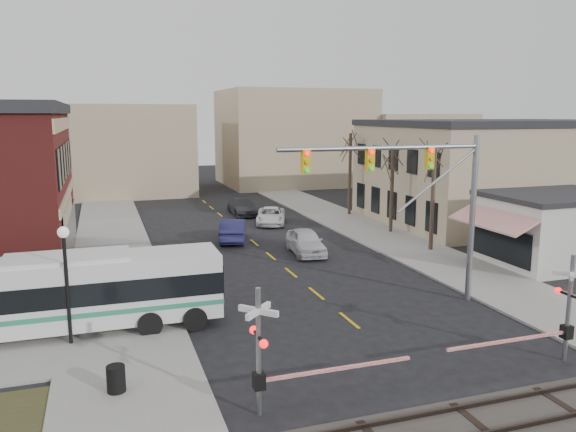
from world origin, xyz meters
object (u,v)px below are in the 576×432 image
Objects in this scene: rr_crossing_east at (559,310)px; rr_crossing_west at (272,352)px; car_a at (306,242)px; pedestrian_far at (100,282)px; car_d at (242,206)px; traffic_signal_mast at (424,186)px; trash_bin at (116,379)px; transit_bus at (69,292)px; street_lamp at (65,261)px; car_b at (233,230)px; car_c at (271,216)px; pedestrian_near at (158,296)px.

rr_crossing_west is at bearing -179.31° from rr_crossing_east.
pedestrian_far is (-12.69, -5.79, 0.20)m from car_a.
pedestrian_far is (-12.34, -21.39, 0.28)m from car_d.
traffic_signal_mast reaches higher than trash_bin.
street_lamp reaches higher than transit_bus.
car_b is (4.17, 23.42, -1.16)m from rr_crossing_west.
traffic_signal_mast reaches higher than car_b.
trash_bin is 9.80m from pedestrian_far.
rr_crossing_east is 28.61m from car_c.
rr_crossing_west is 9.85m from pedestrian_near.
car_a is at bearing 140.40° from car_b.
car_d is (11.93, 31.17, 0.18)m from trash_bin.
street_lamp is 5.79m from pedestrian_far.
street_lamp reaches higher than pedestrian_far.
pedestrian_near is (-13.33, 9.36, -1.02)m from rr_crossing_east.
street_lamp is (-6.04, 7.30, 1.45)m from rr_crossing_west.
street_lamp is at bearing -147.82° from pedestrian_far.
car_b is 15.43m from pedestrian_near.
street_lamp is at bearing 141.79° from pedestrian_near.
trash_bin is at bearing -122.31° from car_a.
car_d is (13.52, 25.18, -1.06)m from transit_bus.
car_c is (4.41, 5.20, -0.13)m from car_b.
rr_crossing_west is 29.91m from car_c.
pedestrian_near is (-2.45, 9.49, -1.02)m from rr_crossing_west.
car_c is (-0.84, 21.53, -5.05)m from traffic_signal_mast.
street_lamp is at bearing 108.66° from trash_bin.
rr_crossing_east is at bearing -66.80° from car_c.
traffic_signal_mast is 1.96× the size of car_d.
trash_bin is (1.57, -4.64, -2.86)m from street_lamp.
traffic_signal_mast is (15.48, -1.55, 3.95)m from transit_bus.
transit_bus is 2.58× the size of car_a.
transit_bus is 3.80m from pedestrian_near.
transit_bus reaches higher than trash_bin.
street_lamp is (0.02, -1.34, 1.63)m from transit_bus.
car_c is 2.95× the size of pedestrian_near.
car_d is at bearing 63.03° from street_lamp.
car_a reaches higher than trash_bin.
pedestrian_near is 0.93× the size of pedestrian_far.
rr_crossing_west is 1.14× the size of car_c.
transit_bus reaches higher than car_b.
car_d is 26.28m from pedestrian_near.
car_b is at bearing 107.80° from traffic_signal_mast.
rr_crossing_east reaches higher than pedestrian_near.
traffic_signal_mast is 22.13m from car_c.
trash_bin is 0.18× the size of car_c.
car_a is 6.35m from car_b.
traffic_signal_mast reaches higher than street_lamp.
traffic_signal_mast is 5.57× the size of pedestrian_far.
rr_crossing_west is 19.86m from car_a.
street_lamp is 2.80× the size of pedestrian_near.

